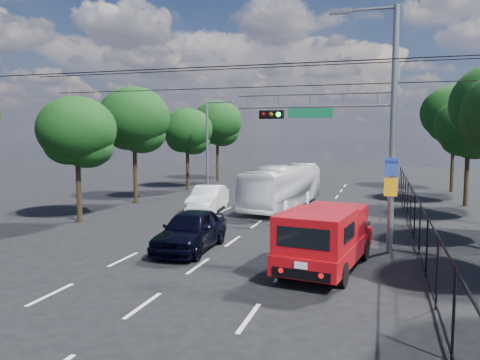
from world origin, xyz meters
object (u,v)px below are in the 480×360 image
at_px(signal_mast, 361,119).
at_px(white_bus, 283,186).
at_px(red_pickup, 326,236).
at_px(navy_hatchback, 191,230).
at_px(white_van, 208,199).

relative_size(signal_mast, white_bus, 0.99).
xyz_separation_m(red_pickup, white_bus, (-4.21, 13.11, 0.19)).
relative_size(navy_hatchback, white_van, 1.02).
distance_m(red_pickup, navy_hatchback, 5.64).
distance_m(navy_hatchback, white_bus, 12.01).
xyz_separation_m(white_bus, white_van, (-4.03, -2.77, -0.58)).
relative_size(navy_hatchback, white_bus, 0.49).
distance_m(signal_mast, red_pickup, 5.22).
bearing_deg(white_bus, red_pickup, -64.44).
height_order(navy_hatchback, white_van, navy_hatchback).
height_order(signal_mast, navy_hatchback, signal_mast).
bearing_deg(white_bus, navy_hatchback, -88.45).
bearing_deg(red_pickup, white_bus, 107.80).
relative_size(white_bus, white_van, 2.07).
height_order(white_bus, white_van, white_bus).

